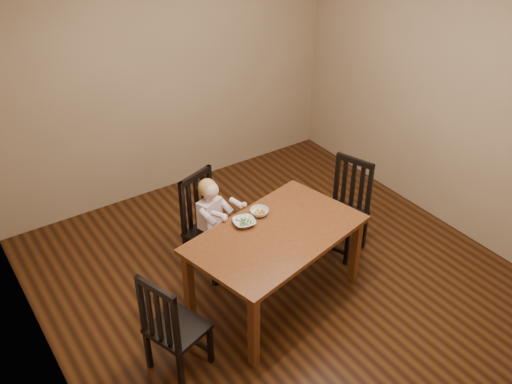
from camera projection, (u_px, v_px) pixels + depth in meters
room at (278, 148)px, 4.58m from camera, size 4.01×4.01×2.71m
dining_table at (276, 241)px, 4.72m from camera, size 1.61×1.17×0.73m
chair_child at (208, 225)px, 5.20m from camera, size 0.52×0.51×0.97m
chair_left at (172, 327)px, 4.17m from camera, size 0.48×0.49×0.92m
chair_right at (345, 208)px, 5.46m from camera, size 0.50×0.51×0.94m
toddler at (211, 216)px, 5.10m from camera, size 0.39×0.43×0.50m
bowl_peas at (244, 222)px, 4.75m from camera, size 0.22×0.22×0.05m
bowl_veg at (259, 212)px, 4.87m from camera, size 0.17×0.17×0.05m
fork at (243, 223)px, 4.70m from camera, size 0.10×0.11×0.05m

